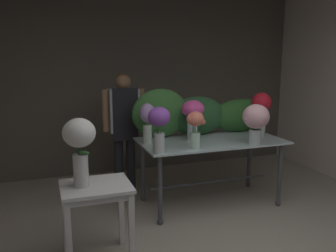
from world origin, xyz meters
TOP-DOWN VIEW (x-y plane):
  - ground_plane at (0.00, 1.76)m, footprint 7.74×7.74m
  - wall_back at (0.00, 3.52)m, footprint 5.20×0.12m
  - display_table_glass at (0.33, 1.78)m, footprint 1.75×0.90m
  - side_table_white at (-1.20, 0.94)m, footprint 0.61×0.51m
  - florist at (-0.59, 2.51)m, footprint 0.57×0.24m
  - foliage_backdrop at (0.33, 2.11)m, footprint 1.93×0.31m
  - vase_coral_carnations at (-0.02, 1.47)m, footprint 0.22×0.19m
  - vase_lilac_lilies at (-0.45, 1.89)m, footprint 0.21×0.18m
  - vase_fuchsia_freesia at (0.10, 1.83)m, footprint 0.27×0.27m
  - vase_blush_dahlias at (0.72, 1.41)m, footprint 0.34×0.31m
  - vase_crimson_anemones at (1.02, 1.77)m, footprint 0.24×0.24m
  - vase_violet_tulips at (-0.46, 1.40)m, footprint 0.24×0.24m
  - vase_white_roses_tall at (-1.32, 0.94)m, footprint 0.28×0.28m

SIDE VIEW (x-z plane):
  - ground_plane at x=0.00m, z-range 0.00..0.00m
  - side_table_white at x=-1.20m, z-range 0.25..0.97m
  - display_table_glass at x=0.33m, z-range 0.28..1.11m
  - florist at x=-0.59m, z-range 0.19..1.80m
  - vase_coral_carnations at x=-0.02m, z-range 0.87..1.29m
  - foliage_backdrop at x=0.33m, z-range 0.78..1.39m
  - vase_lilac_lilies at x=-0.45m, z-range 0.87..1.34m
  - vase_white_roses_tall at x=-1.32m, z-range 0.81..1.41m
  - vase_blush_dahlias at x=0.72m, z-range 0.88..1.35m
  - vase_fuchsia_freesia at x=0.10m, z-range 0.89..1.39m
  - vase_violet_tulips at x=-0.46m, z-range 0.90..1.40m
  - vase_crimson_anemones at x=1.02m, z-range 0.90..1.46m
  - wall_back at x=0.00m, z-range 0.00..2.82m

